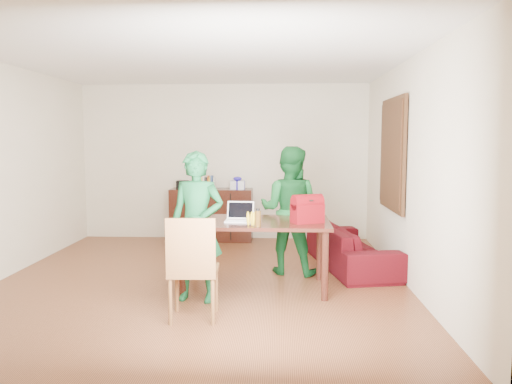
{
  "coord_description": "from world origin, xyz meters",
  "views": [
    {
      "loc": [
        0.96,
        -5.98,
        1.74
      ],
      "look_at": [
        0.69,
        -0.07,
        1.12
      ],
      "focal_mm": 35.0,
      "sensor_mm": 36.0,
      "label": 1
    }
  ],
  "objects_px": {
    "chair": "(194,289)",
    "laptop": "(239,218)",
    "person_near": "(197,226)",
    "bottle": "(258,218)",
    "red_bag": "(307,212)",
    "sofa": "(351,247)",
    "person_far": "(290,210)",
    "table": "(255,229)"
  },
  "relations": [
    {
      "from": "chair",
      "to": "laptop",
      "type": "xyz_separation_m",
      "value": [
        0.37,
        0.95,
        0.55
      ]
    },
    {
      "from": "person_near",
      "to": "laptop",
      "type": "bearing_deg",
      "value": 50.72
    },
    {
      "from": "bottle",
      "to": "red_bag",
      "type": "bearing_deg",
      "value": 27.17
    },
    {
      "from": "chair",
      "to": "bottle",
      "type": "distance_m",
      "value": 1.06
    },
    {
      "from": "laptop",
      "to": "sofa",
      "type": "bearing_deg",
      "value": 40.36
    },
    {
      "from": "person_far",
      "to": "table",
      "type": "bearing_deg",
      "value": 76.64
    },
    {
      "from": "person_far",
      "to": "red_bag",
      "type": "relative_size",
      "value": 4.83
    },
    {
      "from": "chair",
      "to": "person_near",
      "type": "relative_size",
      "value": 0.63
    },
    {
      "from": "table",
      "to": "red_bag",
      "type": "height_order",
      "value": "red_bag"
    },
    {
      "from": "chair",
      "to": "person_far",
      "type": "bearing_deg",
      "value": 58.83
    },
    {
      "from": "table",
      "to": "chair",
      "type": "bearing_deg",
      "value": -117.66
    },
    {
      "from": "chair",
      "to": "sofa",
      "type": "height_order",
      "value": "chair"
    },
    {
      "from": "red_bag",
      "to": "sofa",
      "type": "bearing_deg",
      "value": 36.6
    },
    {
      "from": "laptop",
      "to": "bottle",
      "type": "height_order",
      "value": "laptop"
    },
    {
      "from": "table",
      "to": "bottle",
      "type": "relative_size",
      "value": 8.82
    },
    {
      "from": "person_near",
      "to": "table",
      "type": "bearing_deg",
      "value": 45.8
    },
    {
      "from": "table",
      "to": "sofa",
      "type": "height_order",
      "value": "table"
    },
    {
      "from": "table",
      "to": "chair",
      "type": "relative_size",
      "value": 1.69
    },
    {
      "from": "table",
      "to": "person_near",
      "type": "distance_m",
      "value": 0.77
    },
    {
      "from": "person_near",
      "to": "sofa",
      "type": "xyz_separation_m",
      "value": [
        1.87,
        1.51,
        -0.53
      ]
    },
    {
      "from": "person_near",
      "to": "person_far",
      "type": "distance_m",
      "value": 1.56
    },
    {
      "from": "sofa",
      "to": "red_bag",
      "type": "bearing_deg",
      "value": 139.08
    },
    {
      "from": "red_bag",
      "to": "chair",
      "type": "bearing_deg",
      "value": -164.57
    },
    {
      "from": "bottle",
      "to": "sofa",
      "type": "xyz_separation_m",
      "value": [
        1.22,
        1.44,
        -0.62
      ]
    },
    {
      "from": "chair",
      "to": "laptop",
      "type": "relative_size",
      "value": 3.16
    },
    {
      "from": "table",
      "to": "person_far",
      "type": "xyz_separation_m",
      "value": [
        0.41,
        0.72,
        0.13
      ]
    },
    {
      "from": "laptop",
      "to": "sofa",
      "type": "relative_size",
      "value": 0.17
    },
    {
      "from": "chair",
      "to": "person_near",
      "type": "distance_m",
      "value": 0.77
    },
    {
      "from": "person_far",
      "to": "red_bag",
      "type": "height_order",
      "value": "person_far"
    },
    {
      "from": "chair",
      "to": "sofa",
      "type": "relative_size",
      "value": 0.53
    },
    {
      "from": "red_bag",
      "to": "sofa",
      "type": "relative_size",
      "value": 0.18
    },
    {
      "from": "laptop",
      "to": "red_bag",
      "type": "xyz_separation_m",
      "value": [
        0.78,
        -0.03,
        0.08
      ]
    },
    {
      "from": "chair",
      "to": "bottle",
      "type": "relative_size",
      "value": 5.22
    },
    {
      "from": "person_near",
      "to": "sofa",
      "type": "height_order",
      "value": "person_near"
    },
    {
      "from": "laptop",
      "to": "bottle",
      "type": "relative_size",
      "value": 1.65
    },
    {
      "from": "laptop",
      "to": "sofa",
      "type": "distance_m",
      "value": 1.92
    },
    {
      "from": "bottle",
      "to": "table",
      "type": "bearing_deg",
      "value": 97.02
    },
    {
      "from": "bottle",
      "to": "red_bag",
      "type": "relative_size",
      "value": 0.57
    },
    {
      "from": "bottle",
      "to": "person_far",
      "type": "bearing_deg",
      "value": 71.78
    },
    {
      "from": "person_near",
      "to": "bottle",
      "type": "bearing_deg",
      "value": 14.95
    },
    {
      "from": "red_bag",
      "to": "laptop",
      "type": "bearing_deg",
      "value": 154.35
    },
    {
      "from": "sofa",
      "to": "laptop",
      "type": "bearing_deg",
      "value": 117.03
    }
  ]
}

